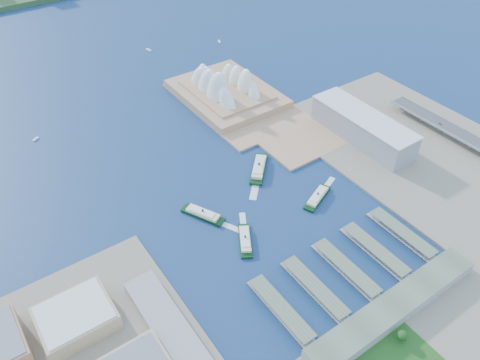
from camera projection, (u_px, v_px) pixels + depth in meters
ground at (288, 233)px, 514.90m from camera, size 3000.00×3000.00×0.00m
east_land at (461, 176)px, 587.04m from camera, size 240.00×500.00×3.00m
peninsula at (235, 102)px, 722.82m from camera, size 135.00×220.00×3.00m
opera_house at (226, 79)px, 714.39m from camera, size 134.00×180.00×58.00m
toaster_building at (363, 127)px, 636.23m from camera, size 45.00×155.00×35.00m
ferry_wharves at (346, 269)px, 471.19m from camera, size 184.00×90.00×9.30m
terminal_building at (394, 308)px, 431.37m from camera, size 200.00×28.00×12.00m
ferry_a at (203, 213)px, 531.91m from camera, size 35.68×53.25×9.99m
ferry_b at (259, 167)px, 594.39m from camera, size 53.98×54.85×11.60m
ferry_c at (245, 239)px, 502.26m from camera, size 35.48×48.04×9.18m
ferry_d at (318, 196)px, 553.99m from camera, size 51.56×31.78×9.56m
boat_b at (36, 139)px, 648.41m from camera, size 9.71×7.71×2.53m
boat_c at (219, 41)px, 891.33m from camera, size 6.38×11.95×2.58m
boat_e at (149, 50)px, 863.15m from camera, size 6.15×13.09×3.09m
car_c at (440, 124)px, 651.26m from camera, size 1.87×4.61×1.34m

